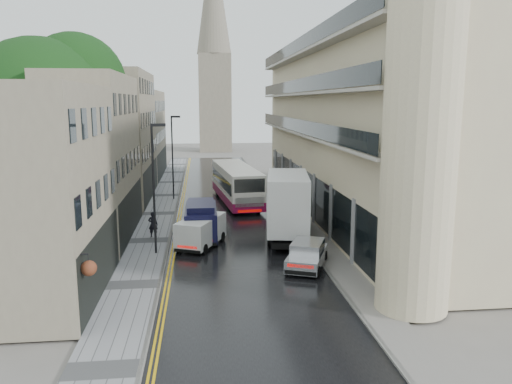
{
  "coord_description": "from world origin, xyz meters",
  "views": [
    {
      "loc": [
        -2.3,
        -13.9,
        9.34
      ],
      "look_at": [
        1.24,
        18.0,
        3.5
      ],
      "focal_mm": 35.0,
      "sensor_mm": 36.0,
      "label": 1
    }
  ],
  "objects": [
    {
      "name": "modern_block",
      "position": [
        10.3,
        26.0,
        7.0
      ],
      "size": [
        8.0,
        40.0,
        14.0
      ],
      "primitive_type": null,
      "color": "beige",
      "rests_on": "ground"
    },
    {
      "name": "left_sidewalk",
      "position": [
        -5.85,
        27.5,
        0.06
      ],
      "size": [
        2.7,
        85.0,
        0.12
      ],
      "primitive_type": "cube",
      "color": "gray",
      "rests_on": "ground"
    },
    {
      "name": "pedestrian",
      "position": [
        -5.68,
        20.0,
        1.01
      ],
      "size": [
        0.71,
        0.52,
        1.79
      ],
      "primitive_type": "imported",
      "rotation": [
        0.0,
        0.0,
        2.98
      ],
      "color": "black",
      "rests_on": "left_sidewalk"
    },
    {
      "name": "navy_van",
      "position": [
        -3.36,
        17.85,
        1.36
      ],
      "size": [
        2.13,
        5.25,
        2.67
      ],
      "primitive_type": null,
      "rotation": [
        0.0,
        0.0,
        -0.01
      ],
      "color": "black",
      "rests_on": "road"
    },
    {
      "name": "lamp_post_far",
      "position": [
        -5.0,
        33.87,
        4.05
      ],
      "size": [
        0.9,
        0.32,
        7.87
      ],
      "primitive_type": null,
      "rotation": [
        0.0,
        0.0,
        -0.15
      ],
      "color": "black",
      "rests_on": "left_sidewalk"
    },
    {
      "name": "white_van",
      "position": [
        -3.78,
        16.69,
        1.0
      ],
      "size": [
        3.44,
        4.73,
        1.97
      ],
      "primitive_type": null,
      "rotation": [
        0.0,
        0.0,
        -0.41
      ],
      "color": "silver",
      "rests_on": "road"
    },
    {
      "name": "road",
      "position": [
        0.0,
        27.5,
        0.01
      ],
      "size": [
        9.0,
        85.0,
        0.02
      ],
      "primitive_type": "cube",
      "color": "black",
      "rests_on": "ground"
    },
    {
      "name": "cream_bus",
      "position": [
        0.0,
        28.39,
        1.71
      ],
      "size": [
        4.14,
        12.65,
        3.39
      ],
      "primitive_type": null,
      "rotation": [
        0.0,
        0.0,
        0.11
      ],
      "color": "white",
      "rests_on": "road"
    },
    {
      "name": "lamp_post_near",
      "position": [
        -5.18,
        16.28,
        4.07
      ],
      "size": [
        0.9,
        0.25,
        7.9
      ],
      "primitive_type": null,
      "rotation": [
        0.0,
        0.0,
        0.05
      ],
      "color": "#232325",
      "rests_on": "left_sidewalk"
    },
    {
      "name": "old_shop_row",
      "position": [
        -9.45,
        30.0,
        6.0
      ],
      "size": [
        4.5,
        56.0,
        12.0
      ],
      "primitive_type": null,
      "color": "gray",
      "rests_on": "ground"
    },
    {
      "name": "church_spire",
      "position": [
        0.5,
        82.0,
        20.0
      ],
      "size": [
        6.4,
        6.4,
        40.0
      ],
      "primitive_type": null,
      "color": "gray",
      "rests_on": "ground"
    },
    {
      "name": "right_sidewalk",
      "position": [
        5.4,
        27.5,
        0.06
      ],
      "size": [
        1.8,
        85.0,
        0.12
      ],
      "primitive_type": "cube",
      "color": "slate",
      "rests_on": "ground"
    },
    {
      "name": "silver_hatchback",
      "position": [
        2.29,
        11.84,
        0.79
      ],
      "size": [
        3.2,
        4.48,
        1.54
      ],
      "primitive_type": null,
      "rotation": [
        0.0,
        0.0,
        -0.38
      ],
      "color": "#B7B7BC",
      "rests_on": "road"
    },
    {
      "name": "tree_near",
      "position": [
        -12.5,
        20.0,
        6.95
      ],
      "size": [
        10.56,
        10.56,
        13.89
      ],
      "primitive_type": null,
      "color": "black",
      "rests_on": "ground"
    },
    {
      "name": "tree_far",
      "position": [
        -12.2,
        33.0,
        6.23
      ],
      "size": [
        9.24,
        9.24,
        12.46
      ],
      "primitive_type": null,
      "color": "black",
      "rests_on": "ground"
    },
    {
      "name": "white_lorry",
      "position": [
        2.01,
        17.21,
        2.32
      ],
      "size": [
        3.91,
        9.05,
        4.6
      ],
      "primitive_type": null,
      "rotation": [
        0.0,
        0.0,
        -0.15
      ],
      "color": "white",
      "rests_on": "road"
    }
  ]
}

